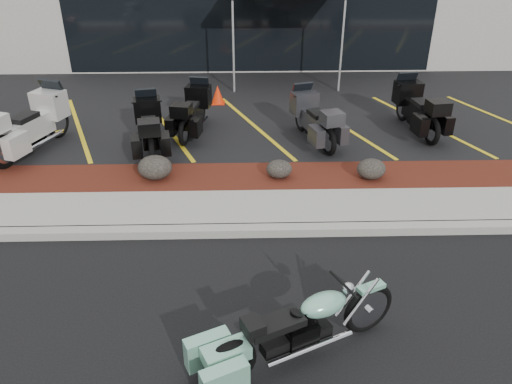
{
  "coord_description": "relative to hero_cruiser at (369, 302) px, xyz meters",
  "views": [
    {
      "loc": [
        -0.26,
        -6.24,
        4.77
      ],
      "look_at": [
        -0.06,
        1.2,
        0.66
      ],
      "focal_mm": 35.0,
      "sensor_mm": 36.0,
      "label": 1
    }
  ],
  "objects": [
    {
      "name": "ground",
      "position": [
        -1.31,
        1.41,
        -0.48
      ],
      "size": [
        90.0,
        90.0,
        0.0
      ],
      "primitive_type": "plane",
      "color": "black",
      "rests_on": "ground"
    },
    {
      "name": "curb",
      "position": [
        -1.31,
        2.31,
        -0.41
      ],
      "size": [
        24.0,
        0.25,
        0.15
      ],
      "primitive_type": "cube",
      "color": "gray",
      "rests_on": "ground"
    },
    {
      "name": "sidewalk",
      "position": [
        -1.31,
        3.01,
        -0.41
      ],
      "size": [
        24.0,
        1.2,
        0.15
      ],
      "primitive_type": "cube",
      "color": "gray",
      "rests_on": "ground"
    },
    {
      "name": "mulch_bed",
      "position": [
        -1.31,
        4.21,
        -0.4
      ],
      "size": [
        24.0,
        1.2,
        0.16
      ],
      "primitive_type": "cube",
      "color": "#3D1B0E",
      "rests_on": "ground"
    },
    {
      "name": "upper_lot",
      "position": [
        -1.31,
        9.61,
        -0.41
      ],
      "size": [
        26.0,
        9.6,
        0.15
      ],
      "primitive_type": "cube",
      "color": "black",
      "rests_on": "ground"
    },
    {
      "name": "boulder_left",
      "position": [
        -3.34,
        4.14,
        -0.08
      ],
      "size": [
        0.68,
        0.57,
        0.48
      ],
      "primitive_type": "ellipsoid",
      "color": "black",
      "rests_on": "mulch_bed"
    },
    {
      "name": "boulder_mid",
      "position": [
        -0.86,
        4.13,
        -0.14
      ],
      "size": [
        0.52,
        0.43,
        0.37
      ],
      "primitive_type": "ellipsoid",
      "color": "black",
      "rests_on": "mulch_bed"
    },
    {
      "name": "boulder_right",
      "position": [
        0.97,
        4.04,
        -0.12
      ],
      "size": [
        0.58,
        0.48,
        0.41
      ],
      "primitive_type": "ellipsoid",
      "color": "black",
      "rests_on": "mulch_bed"
    },
    {
      "name": "hero_cruiser",
      "position": [
        0.0,
        0.0,
        0.0
      ],
      "size": [
        2.78,
        1.79,
        0.97
      ],
      "primitive_type": null,
      "rotation": [
        0.0,
        0.0,
        0.44
      ],
      "color": "#78BC9D",
      "rests_on": "ground"
    },
    {
      "name": "touring_white",
      "position": [
        -5.95,
        6.38,
        0.37
      ],
      "size": [
        1.68,
        2.59,
        1.41
      ],
      "primitive_type": null,
      "rotation": [
        0.0,
        0.0,
        1.23
      ],
      "color": "beige",
      "rests_on": "upper_lot"
    },
    {
      "name": "touring_black_front",
      "position": [
        -3.78,
        6.24,
        0.28
      ],
      "size": [
        1.2,
        2.23,
        1.23
      ],
      "primitive_type": null,
      "rotation": [
        0.0,
        0.0,
        1.76
      ],
      "color": "black",
      "rests_on": "upper_lot"
    },
    {
      "name": "touring_black_mid",
      "position": [
        -2.65,
        7.28,
        0.26
      ],
      "size": [
        1.15,
        2.16,
        1.19
      ],
      "primitive_type": null,
      "rotation": [
        0.0,
        0.0,
        1.38
      ],
      "color": "black",
      "rests_on": "upper_lot"
    },
    {
      "name": "touring_grey",
      "position": [
        -0.15,
        6.65,
        0.27
      ],
      "size": [
        1.37,
        2.23,
        1.21
      ],
      "primitive_type": null,
      "rotation": [
        0.0,
        0.0,
        1.87
      ],
      "color": "#2A2B2F",
      "rests_on": "upper_lot"
    },
    {
      "name": "touring_black_rear",
      "position": [
        2.52,
        7.28,
        0.3
      ],
      "size": [
        1.13,
        2.28,
        1.27
      ],
      "primitive_type": null,
      "rotation": [
        0.0,
        0.0,
        1.71
      ],
      "color": "black",
      "rests_on": "upper_lot"
    },
    {
      "name": "traffic_cone",
      "position": [
        -2.28,
        8.77,
        -0.08
      ],
      "size": [
        0.43,
        0.43,
        0.51
      ],
      "primitive_type": "cone",
      "rotation": [
        0.0,
        0.0,
        0.22
      ],
      "color": "red",
      "rests_on": "upper_lot"
    }
  ]
}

